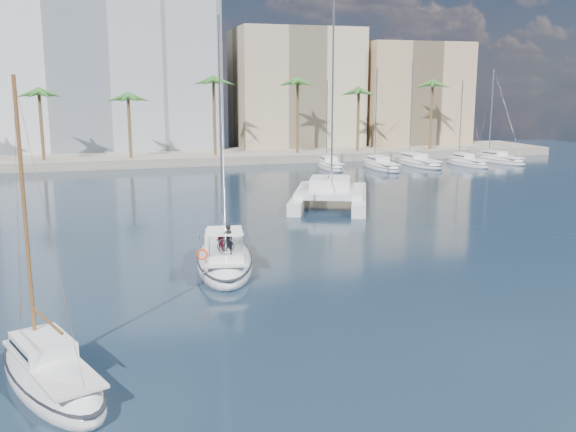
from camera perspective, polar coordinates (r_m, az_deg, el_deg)
name	(u,v)px	position (r m, az deg, el deg)	size (l,w,h in m)	color
ground	(279,281)	(36.49, -0.80, -5.84)	(160.00, 160.00, 0.00)	black
quay	(169,158)	(95.60, -10.56, 5.11)	(120.00, 14.00, 1.20)	gray
building_modern	(79,65)	(106.69, -18.08, 12.60)	(42.00, 16.00, 28.00)	silver
building_beige	(295,91)	(108.20, 0.64, 11.01)	(20.00, 14.00, 20.00)	tan
building_tan_right	(410,97)	(113.79, 10.78, 10.33)	(18.00, 12.00, 18.00)	tan
palm_centre	(169,90)	(91.07, -10.53, 10.91)	(3.60, 3.60, 12.30)	brown
palm_right	(395,90)	(100.37, 9.53, 10.98)	(3.60, 3.60, 12.30)	brown
main_sloop	(224,258)	(39.50, -5.68, -3.78)	(5.00, 11.06, 15.83)	silver
small_sloop	(51,376)	(25.76, -20.31, -13.16)	(5.50, 8.70, 11.95)	silver
catamaran	(330,192)	(60.01, 3.77, 2.16)	(11.29, 14.83, 19.23)	silver
seagull	(210,272)	(35.97, -6.92, -4.98)	(1.22, 0.52, 0.23)	silver
moored_yacht_a	(330,169)	(86.41, 3.76, 4.22)	(2.72, 9.35, 11.90)	silver
moored_yacht_b	(381,169)	(87.01, 8.25, 4.18)	(3.14, 10.78, 13.72)	silver
moored_yacht_c	(418,165)	(91.62, 11.45, 4.43)	(3.55, 12.21, 15.54)	silver
moored_yacht_d	(466,165)	(93.10, 15.58, 4.35)	(2.72, 9.35, 11.90)	silver
moored_yacht_e	(499,162)	(98.29, 18.21, 4.55)	(3.14, 10.78, 13.72)	silver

